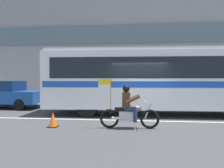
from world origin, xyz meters
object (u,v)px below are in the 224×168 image
object	(u,v)px
parked_hatchback_downstreet	(5,94)
fire_hydrant	(111,98)
transit_bus	(163,77)
motorcycle_with_rider	(129,110)
traffic_cone	(53,120)

from	to	relation	value
parked_hatchback_downstreet	fire_hydrant	bearing A→B (deg)	13.28
transit_bus	parked_hatchback_downstreet	bearing A→B (deg)	171.45
motorcycle_with_rider	parked_hatchback_downstreet	distance (m)	9.00
motorcycle_with_rider	transit_bus	bearing A→B (deg)	64.85
transit_bus	parked_hatchback_downstreet	xyz separation A→B (m)	(-9.23, 1.39, -1.03)
transit_bus	fire_hydrant	world-z (taller)	transit_bus
transit_bus	parked_hatchback_downstreet	world-z (taller)	transit_bus
transit_bus	parked_hatchback_downstreet	size ratio (longest dim) A/B	2.61
parked_hatchback_downstreet	fire_hydrant	size ratio (longest dim) A/B	5.94
transit_bus	traffic_cone	distance (m)	5.77
parked_hatchback_downstreet	traffic_cone	size ratio (longest dim) A/B	8.09
transit_bus	motorcycle_with_rider	xyz separation A→B (m)	(-1.56, -3.33, -1.22)
transit_bus	traffic_cone	size ratio (longest dim) A/B	21.14
motorcycle_with_rider	traffic_cone	bearing A→B (deg)	-178.08
fire_hydrant	traffic_cone	xyz separation A→B (m)	(-1.42, -6.29, -0.26)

